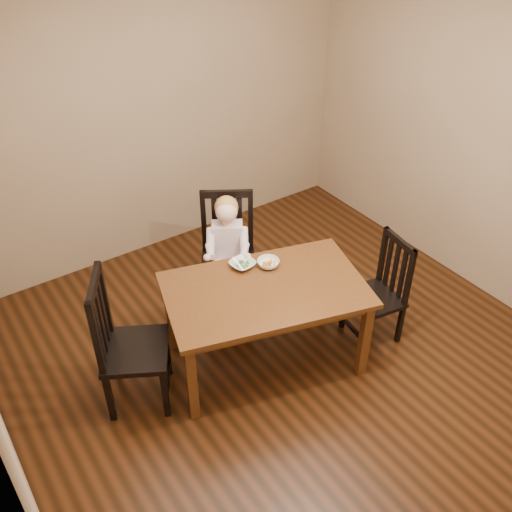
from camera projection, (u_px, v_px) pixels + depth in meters
room at (288, 210)px, 3.73m from camera, size 4.01×4.01×2.71m
dining_table at (265, 297)px, 4.13m from camera, size 1.62×1.22×0.72m
chair_child at (228, 255)px, 4.78m from camera, size 0.61×0.60×1.04m
chair_left at (126, 345)px, 3.90m from camera, size 0.61×0.62×1.08m
chair_right at (380, 292)px, 4.49m from camera, size 0.43×0.45×0.91m
toddler at (228, 244)px, 4.65m from camera, size 0.50×0.52×0.57m
bowl_peas at (242, 264)px, 4.27m from camera, size 0.21×0.21×0.04m
bowl_veg at (268, 263)px, 4.28m from camera, size 0.21×0.21×0.05m
fork at (238, 264)px, 4.23m from camera, size 0.03×0.13×0.05m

